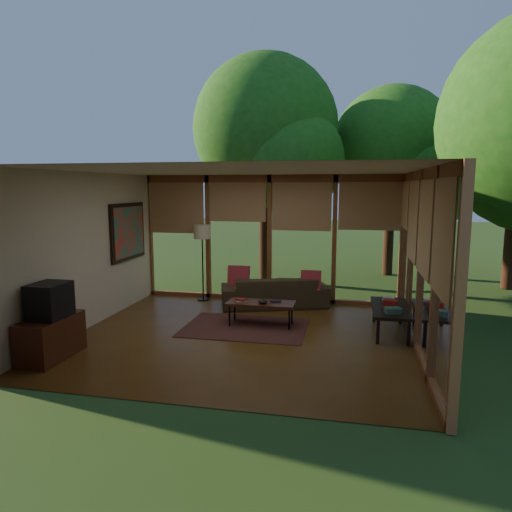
% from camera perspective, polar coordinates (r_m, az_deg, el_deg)
% --- Properties ---
extents(floor, '(5.50, 5.50, 0.00)m').
position_cam_1_polar(floor, '(7.67, -1.70, -9.95)').
color(floor, brown).
rests_on(floor, ground).
extents(ceiling, '(5.50, 5.50, 0.00)m').
position_cam_1_polar(ceiling, '(7.28, -1.79, 10.64)').
color(ceiling, white).
rests_on(ceiling, ground).
extents(wall_left, '(0.04, 5.00, 2.70)m').
position_cam_1_polar(wall_left, '(8.43, -20.24, 0.63)').
color(wall_left, beige).
rests_on(wall_left, ground).
extents(wall_front, '(5.50, 0.04, 2.70)m').
position_cam_1_polar(wall_front, '(5.00, -8.50, -4.09)').
color(wall_front, beige).
rests_on(wall_front, ground).
extents(window_wall_back, '(5.50, 0.12, 2.70)m').
position_cam_1_polar(window_wall_back, '(9.78, 1.69, 2.20)').
color(window_wall_back, brown).
rests_on(window_wall_back, ground).
extents(window_wall_right, '(0.12, 5.00, 2.70)m').
position_cam_1_polar(window_wall_right, '(7.23, 19.97, -0.60)').
color(window_wall_right, brown).
rests_on(window_wall_right, ground).
extents(tree_nw, '(3.65, 3.65, 5.73)m').
position_cam_1_polar(tree_nw, '(11.95, 1.17, 15.61)').
color(tree_nw, '#382014').
rests_on(tree_nw, ground).
extents(tree_ne, '(3.32, 3.32, 5.17)m').
position_cam_1_polar(tree_ne, '(13.32, 16.65, 12.79)').
color(tree_ne, '#382014').
rests_on(tree_ne, ground).
extents(rug, '(2.13, 1.51, 0.01)m').
position_cam_1_polar(rug, '(8.10, -1.34, -8.90)').
color(rug, brown).
rests_on(rug, floor).
extents(sofa, '(2.31, 1.48, 0.63)m').
position_cam_1_polar(sofa, '(9.44, 2.33, -4.43)').
color(sofa, '#3D321E').
rests_on(sofa, floor).
extents(pillow_left, '(0.44, 0.23, 0.46)m').
position_cam_1_polar(pillow_left, '(9.48, -2.19, -2.60)').
color(pillow_left, maroon).
rests_on(pillow_left, sofa).
extents(pillow_right, '(0.40, 0.21, 0.42)m').
position_cam_1_polar(pillow_right, '(9.24, 6.89, -3.08)').
color(pillow_right, maroon).
rests_on(pillow_right, sofa).
extents(ct_book_lower, '(0.21, 0.18, 0.03)m').
position_cam_1_polar(ct_book_lower, '(8.14, -1.87, -5.65)').
color(ct_book_lower, '#B6ACA5').
rests_on(ct_book_lower, coffee_table).
extents(ct_book_upper, '(0.19, 0.16, 0.03)m').
position_cam_1_polar(ct_book_upper, '(8.13, -1.87, -5.44)').
color(ct_book_upper, maroon).
rests_on(ct_book_upper, coffee_table).
extents(ct_book_side, '(0.21, 0.18, 0.03)m').
position_cam_1_polar(ct_book_side, '(8.14, 2.47, -5.64)').
color(ct_book_side, black).
rests_on(ct_book_side, coffee_table).
extents(ct_bowl, '(0.16, 0.16, 0.07)m').
position_cam_1_polar(ct_bowl, '(8.00, 0.84, -5.72)').
color(ct_bowl, black).
rests_on(ct_bowl, coffee_table).
extents(media_cabinet, '(0.50, 1.00, 0.60)m').
position_cam_1_polar(media_cabinet, '(7.28, -24.27, -9.29)').
color(media_cabinet, '#4B2414').
rests_on(media_cabinet, floor).
extents(television, '(0.45, 0.55, 0.50)m').
position_cam_1_polar(television, '(7.12, -24.41, -5.08)').
color(television, black).
rests_on(television, media_cabinet).
extents(console_book_a, '(0.27, 0.22, 0.09)m').
position_cam_1_polar(console_book_a, '(7.62, 16.74, -6.54)').
color(console_book_a, '#32594C').
rests_on(console_book_a, side_console).
extents(console_book_b, '(0.27, 0.23, 0.11)m').
position_cam_1_polar(console_book_b, '(8.05, 16.48, -5.66)').
color(console_book_b, maroon).
rests_on(console_book_b, side_console).
extents(console_book_c, '(0.23, 0.19, 0.06)m').
position_cam_1_polar(console_book_c, '(8.44, 16.26, -5.16)').
color(console_book_c, '#B6ACA5').
rests_on(console_book_c, side_console).
extents(floor_lamp, '(0.36, 0.36, 1.65)m').
position_cam_1_polar(floor_lamp, '(9.83, -6.74, 2.50)').
color(floor_lamp, black).
rests_on(floor_lamp, floor).
extents(coffee_table, '(1.20, 0.50, 0.43)m').
position_cam_1_polar(coffee_table, '(8.12, 0.63, -6.01)').
color(coffee_table, '#4B2414').
rests_on(coffee_table, floor).
extents(side_console, '(0.60, 1.40, 0.46)m').
position_cam_1_polar(side_console, '(8.02, 16.48, -6.42)').
color(side_console, black).
rests_on(side_console, floor).
extents(wall_painting, '(0.06, 1.35, 1.15)m').
position_cam_1_polar(wall_painting, '(9.60, -15.69, 2.96)').
color(wall_painting, black).
rests_on(wall_painting, wall_left).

